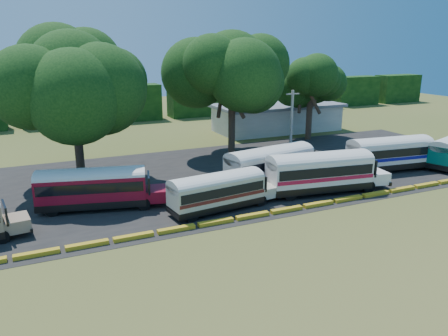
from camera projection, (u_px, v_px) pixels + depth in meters
name	position (u px, v px, depth m)	size (l,w,h in m)	color
ground	(276.00, 219.00, 32.53)	(160.00, 160.00, 0.00)	#3C4D19
asphalt_strip	(223.00, 175.00, 43.43)	(64.00, 24.00, 0.02)	black
curb	(270.00, 213.00, 33.36)	(53.70, 0.45, 0.30)	#C58C17
terminal_building	(277.00, 117.00, 65.39)	(19.00, 9.00, 4.00)	beige
treeline_backdrop	(130.00, 103.00, 73.76)	(130.00, 4.00, 6.00)	black
bus_red	(95.00, 186.00, 34.09)	(10.41, 4.81, 3.32)	black
bus_cream_west	(219.00, 190.00, 33.79)	(9.43, 3.39, 3.03)	black
bus_cream_east	(272.00, 163.00, 40.36)	(10.98, 4.54, 3.51)	black
bus_white_red	(322.00, 170.00, 37.78)	(11.36, 4.28, 3.64)	black
bus_white_blue	(391.00, 152.00, 44.53)	(10.91, 3.81, 3.51)	black
tree_west	(72.00, 74.00, 38.70)	(10.53, 10.53, 13.90)	#3D2B1E
tree_center	(232.00, 67.00, 48.64)	(10.98, 10.98, 14.15)	#3D2B1E
tree_east	(311.00, 78.00, 57.64)	(7.55, 7.55, 11.11)	#3D2B1E
utility_pole	(291.00, 126.00, 46.80)	(1.60, 0.30, 7.92)	gray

